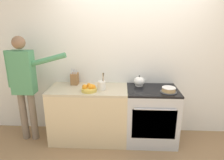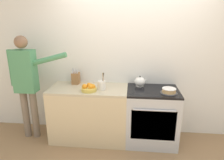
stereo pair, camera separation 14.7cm
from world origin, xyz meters
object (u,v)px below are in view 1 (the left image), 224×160
layer_cake (169,90)px  tea_kettle (139,81)px  utensil_crock (102,85)px  person_baker (24,80)px  fruit_bowl (89,88)px  stove_range (151,115)px  knife_block (75,79)px

layer_cake → tea_kettle: tea_kettle is taller
utensil_crock → layer_cake: bearing=-3.4°
tea_kettle → person_baker: size_ratio=0.13×
tea_kettle → fruit_bowl: 0.83m
layer_cake → fruit_bowl: size_ratio=1.07×
tea_kettle → fruit_bowl: bearing=-158.6°
stove_range → layer_cake: bearing=-27.1°
knife_block → fruit_bowl: 0.44m
stove_range → fruit_bowl: size_ratio=3.84×
stove_range → fruit_bowl: bearing=-172.2°
utensil_crock → fruit_bowl: (-0.18, -0.08, -0.02)m
stove_range → utensil_crock: 0.94m
fruit_bowl → utensil_crock: bearing=24.2°
stove_range → fruit_bowl: (-0.97, -0.13, 0.49)m
tea_kettle → knife_block: bearing=178.8°
fruit_bowl → layer_cake: bearing=1.1°
knife_block → layer_cake: bearing=-11.5°
tea_kettle → utensil_crock: bearing=-159.5°
tea_kettle → stove_range: bearing=-40.4°
layer_cake → tea_kettle: (-0.42, 0.28, 0.04)m
stove_range → person_baker: size_ratio=0.52×
tea_kettle → utensil_crock: 0.63m
fruit_bowl → person_baker: bearing=176.0°
utensil_crock → fruit_bowl: utensil_crock is taller
stove_range → fruit_bowl: 1.10m
layer_cake → knife_block: knife_block is taller
tea_kettle → knife_block: knife_block is taller
fruit_bowl → tea_kettle: bearing=21.4°
utensil_crock → person_baker: bearing=-179.5°
person_baker → utensil_crock: bearing=10.9°
person_baker → tea_kettle: bearing=17.8°
knife_block → person_baker: (-0.73, -0.25, 0.03)m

